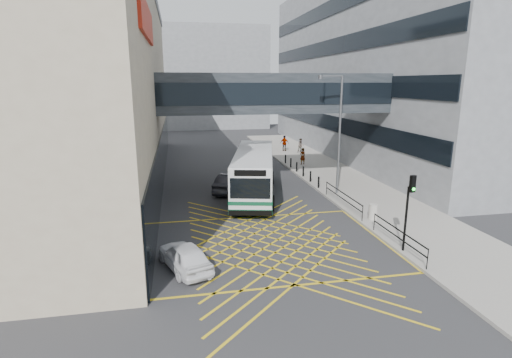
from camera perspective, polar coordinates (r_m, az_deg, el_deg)
ground at (r=21.41m, az=2.09°, el=-9.29°), size 120.00×120.00×0.00m
building_whsmith at (r=37.65m, az=-32.69°, el=11.04°), size 24.17×42.00×16.00m
building_right at (r=51.77m, az=23.12°, el=14.47°), size 24.09×44.00×20.00m
building_far at (r=79.22m, az=-9.54°, el=13.99°), size 28.00×16.00×18.00m
skybridge at (r=32.08m, az=2.56°, el=12.16°), size 20.00×4.10×3.00m
pavement at (r=37.68m, az=10.26°, el=0.79°), size 6.00×54.00×0.16m
box_junction at (r=21.40m, az=2.09°, el=-9.28°), size 12.00×9.00×0.01m
bus at (r=30.03m, az=-0.28°, el=1.05°), size 5.34×12.17×3.33m
car_white at (r=18.78m, az=-10.15°, el=-10.75°), size 3.01×4.44×1.31m
car_dark at (r=31.04m, az=-3.64°, el=-0.53°), size 3.63×5.08×1.48m
car_silver at (r=34.86m, az=-0.55°, el=1.15°), size 2.19×5.05×1.56m
traffic_light at (r=20.67m, az=21.03°, el=-3.13°), size 0.30×0.46×3.90m
street_lamp at (r=29.83m, az=11.55°, el=7.15°), size 1.97×0.47×8.67m
litter_bin at (r=25.55m, az=16.39°, el=-4.48°), size 0.54×0.54×0.94m
kerb_railings at (r=24.69m, az=15.22°, el=-4.43°), size 0.05×12.54×1.00m
bollards at (r=36.67m, az=6.29°, el=1.42°), size 0.14×10.14×0.90m
pedestrian_a at (r=40.91m, az=6.67°, el=3.24°), size 0.77×0.64×1.67m
pedestrian_b at (r=47.77m, az=6.41°, el=4.76°), size 0.84×0.52×1.68m
pedestrian_c at (r=48.81m, az=4.09°, el=5.12°), size 1.21×1.07×1.87m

